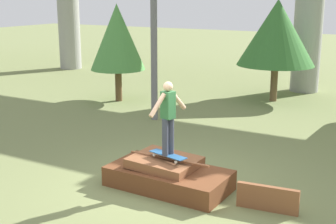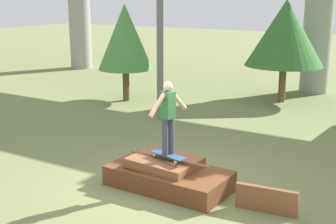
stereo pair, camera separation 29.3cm
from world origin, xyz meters
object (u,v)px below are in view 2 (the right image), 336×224
(skateboard, at_px, (168,155))
(skater, at_px, (168,114))
(tree_behind_right, at_px, (285,33))
(tree_mid_back, at_px, (125,37))

(skateboard, distance_m, skater, 0.84)
(tree_behind_right, xyz_separation_m, tree_mid_back, (-4.91, -2.75, -0.16))
(skater, xyz_separation_m, tree_behind_right, (-0.55, 8.80, 0.92))
(skateboard, bearing_deg, skater, 63.43)
(tree_mid_back, bearing_deg, skateboard, -47.91)
(skateboard, xyz_separation_m, tree_behind_right, (-0.55, 8.80, 1.75))
(skateboard, xyz_separation_m, skater, (0.00, 0.00, 0.84))
(skater, height_order, tree_mid_back, tree_mid_back)
(tree_mid_back, bearing_deg, skater, -47.91)
(skateboard, height_order, tree_behind_right, tree_behind_right)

